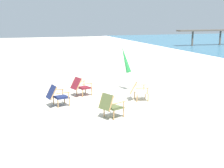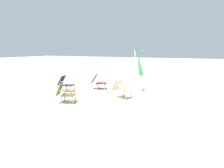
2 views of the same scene
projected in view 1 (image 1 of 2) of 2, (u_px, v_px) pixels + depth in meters
ground_plane at (94, 99)px, 12.35m from camera, size 80.00×80.00×0.00m
beach_chair_front_left at (137, 90)px, 12.03m from camera, size 0.70×0.84×0.79m
beach_chair_far_center at (81, 86)px, 12.71m from camera, size 0.79×0.91×0.78m
beach_chair_front_right at (57, 95)px, 11.22m from camera, size 0.72×0.86×0.79m
beach_chair_mid_center at (110, 105)px, 9.91m from camera, size 0.80×0.86×0.81m
umbrella_furled_green at (125, 60)px, 13.55m from camera, size 0.46×0.64×2.06m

